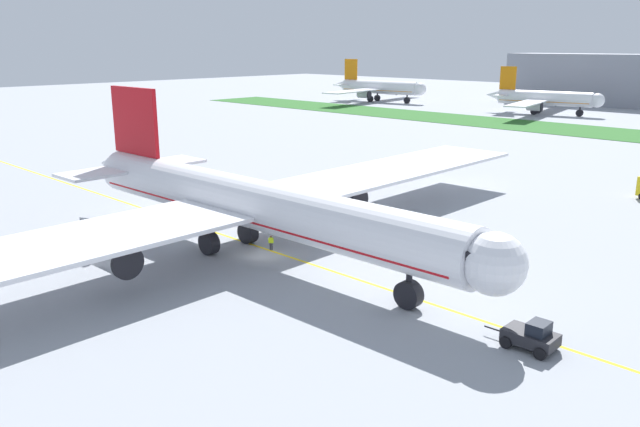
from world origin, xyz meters
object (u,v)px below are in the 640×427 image
Objects in this scene: airliner_foreground at (247,203)px; parked_airliner_far_left at (378,88)px; ground_crew_wingwalker_port at (271,241)px; pushback_tug at (532,336)px; parked_airliner_far_centre at (543,99)px.

airliner_foreground is 1.58× the size of parked_airliner_far_left.
ground_crew_wingwalker_port is 184.55m from parked_airliner_far_left.
pushback_tug is at bearing 1.17° from airliner_foreground.
parked_airliner_far_left is 1.11× the size of parked_airliner_far_centre.
parked_airliner_far_left is at bearing 132.42° from pushback_tug.
parked_airliner_far_left reaches higher than ground_crew_wingwalker_port.
ground_crew_wingwalker_port is at bearing -74.36° from parked_airliner_far_centre.
parked_airliner_far_centre is at bearing 105.16° from airliner_foreground.
airliner_foreground is 158.49m from parked_airliner_far_centre.
parked_airliner_far_left is (-107.87, 149.68, 4.36)m from ground_crew_wingwalker_port.
airliner_foreground reaches higher than parked_airliner_far_centre.
parked_airliner_far_centre is at bearing 0.54° from parked_airliner_far_left.
pushback_tug is 0.10× the size of parked_airliner_far_centre.
parked_airliner_far_left is at bearing 125.14° from airliner_foreground.
parked_airliner_far_centre is at bearing 115.55° from pushback_tug.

